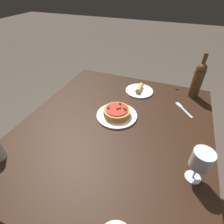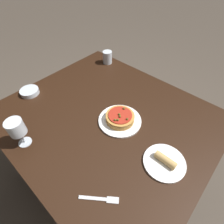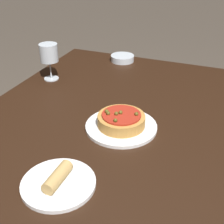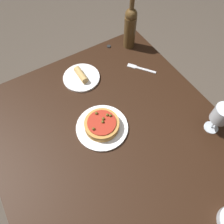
% 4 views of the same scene
% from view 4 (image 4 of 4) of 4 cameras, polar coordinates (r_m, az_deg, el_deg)
% --- Properties ---
extents(ground_plane, '(14.00, 14.00, 0.00)m').
position_cam_4_polar(ground_plane, '(1.75, 0.56, -17.60)').
color(ground_plane, '#4C4238').
extents(dining_table, '(1.24, 1.08, 0.75)m').
position_cam_4_polar(dining_table, '(1.12, 0.85, -9.15)').
color(dining_table, black).
rests_on(dining_table, ground_plane).
extents(dinner_plate, '(0.25, 0.25, 0.01)m').
position_cam_4_polar(dinner_plate, '(1.06, -2.61, -4.01)').
color(dinner_plate, white).
rests_on(dinner_plate, dining_table).
extents(pizza, '(0.17, 0.17, 0.06)m').
position_cam_4_polar(pizza, '(1.04, -2.67, -3.27)').
color(pizza, '#BC843D').
rests_on(pizza, dinner_plate).
extents(wine_glass, '(0.08, 0.08, 0.17)m').
position_cam_4_polar(wine_glass, '(1.08, 26.70, -0.63)').
color(wine_glass, silver).
rests_on(wine_glass, dining_table).
extents(wine_bottle, '(0.07, 0.07, 0.32)m').
position_cam_4_polar(wine_bottle, '(1.36, 4.76, 21.22)').
color(wine_bottle, brown).
rests_on(wine_bottle, dining_table).
extents(fork, '(0.15, 0.12, 0.00)m').
position_cam_4_polar(fork, '(1.31, 7.22, 11.28)').
color(fork, silver).
rests_on(fork, dining_table).
extents(side_plate, '(0.21, 0.21, 0.05)m').
position_cam_4_polar(side_plate, '(1.25, -8.01, 9.04)').
color(side_plate, white).
rests_on(side_plate, dining_table).
extents(bottle_cap, '(0.02, 0.02, 0.01)m').
position_cam_4_polar(bottle_cap, '(1.43, -0.85, 16.77)').
color(bottle_cap, black).
rests_on(bottle_cap, dining_table).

